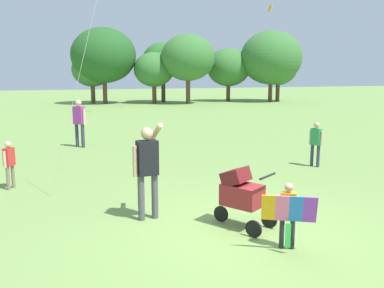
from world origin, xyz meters
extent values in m
plane|color=#75994C|center=(0.00, 0.00, 0.00)|extent=(120.00, 120.00, 0.00)
cylinder|color=brown|center=(0.16, 29.99, 0.75)|extent=(0.36, 0.36, 1.50)
ellipsoid|color=#387033|center=(0.16, 29.99, 2.85)|extent=(3.37, 3.03, 2.86)
cylinder|color=brown|center=(1.09, 29.22, 0.93)|extent=(0.36, 0.36, 1.86)
ellipsoid|color=#235623|center=(1.09, 29.22, 4.00)|extent=(5.34, 4.81, 4.54)
cylinder|color=brown|center=(5.10, 28.29, 0.74)|extent=(0.36, 0.36, 1.49)
ellipsoid|color=#387033|center=(5.10, 28.29, 2.85)|extent=(3.39, 3.05, 2.88)
cylinder|color=brown|center=(6.22, 29.56, 1.12)|extent=(0.36, 0.36, 2.24)
ellipsoid|color=#2D6628|center=(6.22, 29.56, 3.67)|extent=(3.58, 3.22, 3.04)
cylinder|color=brown|center=(7.70, 26.99, 1.01)|extent=(0.36, 0.36, 2.02)
ellipsoid|color=#387033|center=(7.70, 26.99, 3.82)|extent=(4.50, 4.05, 3.83)
cylinder|color=brown|center=(12.14, 28.80, 0.73)|extent=(0.36, 0.36, 1.47)
ellipsoid|color=#387033|center=(12.14, 28.80, 3.06)|extent=(4.00, 3.60, 3.40)
cylinder|color=brown|center=(15.55, 27.17, 0.84)|extent=(0.36, 0.36, 1.68)
ellipsoid|color=#387033|center=(15.55, 27.17, 3.90)|extent=(5.57, 5.01, 4.74)
cylinder|color=brown|center=(16.40, 27.33, 0.78)|extent=(0.36, 0.36, 1.56)
ellipsoid|color=#387033|center=(16.40, 27.33, 2.90)|extent=(3.37, 3.03, 2.86)
cylinder|color=#232328|center=(0.43, -0.75, 0.25)|extent=(0.07, 0.07, 0.49)
cylinder|color=#232328|center=(0.29, -0.68, 0.25)|extent=(0.07, 0.07, 0.49)
cube|color=orange|center=(0.36, -0.72, 0.68)|extent=(0.25, 0.22, 0.37)
cylinder|color=tan|center=(0.48, -0.78, 0.65)|extent=(0.05, 0.05, 0.33)
cylinder|color=tan|center=(0.24, -0.65, 0.65)|extent=(0.05, 0.05, 0.33)
sphere|color=tan|center=(0.36, -0.72, 0.94)|extent=(0.13, 0.13, 0.13)
cube|color=purple|center=(0.53, -1.01, 0.67)|extent=(0.24, 0.22, 0.41)
cube|color=blue|center=(0.36, -0.92, 0.67)|extent=(0.24, 0.22, 0.41)
cube|color=pink|center=(0.19, -0.83, 0.67)|extent=(0.24, 0.22, 0.41)
cube|color=#F4A319|center=(0.02, -0.74, 0.67)|extent=(0.24, 0.22, 0.41)
cube|color=green|center=(0.26, -0.89, 0.28)|extent=(0.08, 0.05, 0.36)
cylinder|color=#4C4C51|center=(-1.46, 1.12, 0.41)|extent=(0.12, 0.12, 0.81)
cylinder|color=#4C4C51|center=(-1.20, 1.15, 0.41)|extent=(0.12, 0.12, 0.81)
cube|color=black|center=(-1.33, 1.13, 1.12)|extent=(0.38, 0.26, 0.61)
cylinder|color=tan|center=(-1.55, 1.11, 1.07)|extent=(0.09, 0.09, 0.54)
cylinder|color=tan|center=(-1.13, 1.29, 1.53)|extent=(0.15, 0.50, 0.38)
sphere|color=tan|center=(-1.33, 1.13, 1.55)|extent=(0.21, 0.21, 0.21)
cylinder|color=black|center=(-0.15, 0.61, 0.14)|extent=(0.19, 0.26, 0.28)
cylinder|color=black|center=(0.07, -0.20, 0.14)|extent=(0.19, 0.26, 0.28)
cylinder|color=black|center=(0.51, 0.09, 0.14)|extent=(0.19, 0.26, 0.28)
cube|color=maroon|center=(0.08, 0.26, 0.56)|extent=(0.72, 0.78, 0.36)
cube|color=maroon|center=(0.01, 0.37, 0.86)|extent=(0.58, 0.57, 0.35)
cylinder|color=black|center=(0.34, -0.12, 0.96)|extent=(0.42, 0.30, 0.04)
cylinder|color=silver|center=(-2.04, 2.18, 3.70)|extent=(1.92, 1.81, 7.39)
cube|color=#F4A319|center=(10.19, 17.93, 6.55)|extent=(0.20, 0.43, 0.47)
cylinder|color=#33384C|center=(3.91, 3.82, 0.30)|extent=(0.09, 0.09, 0.61)
cylinder|color=#33384C|center=(3.99, 3.65, 0.30)|extent=(0.09, 0.09, 0.61)
cube|color=#2D8C4C|center=(3.95, 3.74, 0.84)|extent=(0.26, 0.31, 0.46)
cylinder|color=tan|center=(3.88, 3.89, 0.81)|extent=(0.07, 0.07, 0.41)
cylinder|color=tan|center=(4.02, 3.59, 0.81)|extent=(0.07, 0.07, 0.41)
sphere|color=tan|center=(3.95, 3.74, 1.16)|extent=(0.16, 0.16, 0.16)
cylinder|color=#33384C|center=(-2.17, 8.96, 0.41)|extent=(0.12, 0.12, 0.82)
cylinder|color=#33384C|center=(-1.98, 8.79, 0.41)|extent=(0.12, 0.12, 0.82)
cube|color=purple|center=(-2.08, 8.88, 1.12)|extent=(0.41, 0.40, 0.61)
cylinder|color=beige|center=(-2.24, 9.03, 1.08)|extent=(0.09, 0.09, 0.54)
cylinder|color=beige|center=(-1.91, 8.73, 1.08)|extent=(0.09, 0.09, 0.54)
sphere|color=beige|center=(-2.08, 8.88, 1.56)|extent=(0.21, 0.21, 0.21)
cylinder|color=#7F705B|center=(-3.89, 3.91, 0.27)|extent=(0.08, 0.08, 0.53)
cylinder|color=#7F705B|center=(-3.80, 4.05, 0.27)|extent=(0.08, 0.08, 0.53)
cube|color=red|center=(-3.85, 3.98, 0.73)|extent=(0.25, 0.27, 0.40)
cylinder|color=beige|center=(-3.93, 3.86, 0.71)|extent=(0.06, 0.06, 0.36)
cylinder|color=beige|center=(-3.77, 4.11, 0.71)|extent=(0.06, 0.06, 0.36)
sphere|color=beige|center=(-3.85, 3.98, 1.02)|extent=(0.14, 0.14, 0.14)
camera|label=1|loc=(-2.76, -5.67, 2.57)|focal=38.04mm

